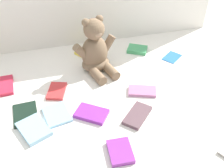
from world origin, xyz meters
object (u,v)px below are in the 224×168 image
book_case_3 (137,115)px  book_case_5 (137,49)px  book_case_1 (57,114)px  book_case_11 (25,114)px  book_case_13 (34,129)px  teddy_bear (95,51)px  book_case_0 (142,91)px  book_case_7 (57,91)px  book_case_9 (120,152)px  book_case_8 (3,86)px  book_case_6 (172,57)px  book_case_2 (87,50)px  book_case_10 (92,114)px

book_case_3 → book_case_5: bearing=-64.5°
book_case_1 → book_case_11: book_case_1 is taller
book_case_3 → book_case_13: (-0.40, 0.03, 0.00)m
teddy_bear → book_case_0: (0.16, -0.23, -0.09)m
book_case_3 → book_case_7: bearing=6.1°
book_case_5 → book_case_13: same height
book_case_9 → book_case_7: bearing=117.7°
book_case_7 → book_case_11: 0.17m
book_case_7 → book_case_13: (-0.11, -0.20, 0.00)m
book_case_3 → book_case_13: bearing=40.2°
book_case_0 → book_case_5: bearing=-175.7°
book_case_0 → book_case_13: (-0.47, -0.11, 0.00)m
book_case_0 → book_case_1: bearing=-63.6°
teddy_bear → book_case_5: size_ratio=2.66×
book_case_0 → book_case_8: size_ratio=0.91×
book_case_1 → book_case_6: 0.67m
book_case_9 → book_case_11: bearing=141.4°
book_case_6 → book_case_8: size_ratio=0.75×
teddy_bear → book_case_13: 0.46m
book_case_2 → book_case_1: bearing=117.9°
book_case_2 → book_case_8: size_ratio=0.95×
book_case_2 → book_case_13: size_ratio=0.98×
book_case_13 → book_case_3: bearing=151.8°
book_case_10 → teddy_bear: bearing=19.6°
teddy_bear → book_case_6: size_ratio=2.69×
book_case_0 → book_case_1: 0.38m
book_case_7 → book_case_2: bearing=-105.4°
book_case_7 → book_case_5: bearing=-135.2°
book_case_6 → book_case_11: same height
book_case_0 → teddy_bear: bearing=-125.7°
book_case_3 → book_case_8: size_ratio=1.02×
book_case_0 → book_case_5: 0.34m
book_case_7 → book_case_10: 0.21m
teddy_bear → book_case_8: size_ratio=2.01×
teddy_bear → book_case_7: (-0.20, -0.13, -0.09)m
book_case_0 → book_case_9: 0.34m
book_case_0 → book_case_3: size_ratio=0.89×
book_case_3 → book_case_7: (-0.29, 0.23, -0.00)m
book_case_2 → book_case_7: size_ratio=1.15×
book_case_7 → teddy_bear: bearing=-129.8°
book_case_0 → book_case_5: size_ratio=1.20×
book_case_9 → book_case_8: bearing=133.1°
book_case_2 → book_case_7: bearing=110.1°
book_case_9 → book_case_13: size_ratio=0.83×
book_case_5 → book_case_8: (-0.68, -0.14, -0.00)m
book_case_0 → book_case_13: size_ratio=0.94×
book_case_0 → book_case_13: bearing=-57.8°
book_case_3 → book_case_10: book_case_10 is taller
book_case_6 → book_case_9: size_ratio=0.93×
book_case_0 → book_case_10: book_case_10 is taller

